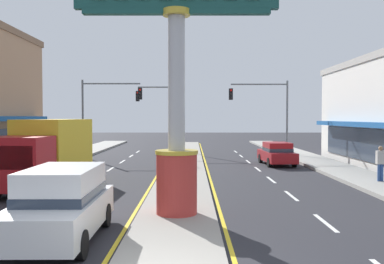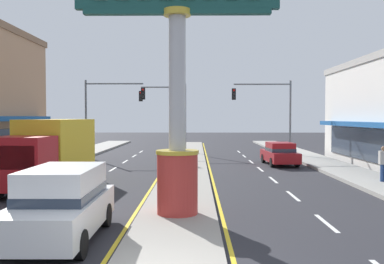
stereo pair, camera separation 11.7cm
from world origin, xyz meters
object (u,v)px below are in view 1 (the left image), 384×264
object	(u,v)px
traffic_light_right_side	(267,105)
sedan_far_right_lane	(279,153)
district_sign	(178,97)
suv_near_left_lane	(63,203)
pedestrian_near_kerb	(382,161)
traffic_light_median_far	(167,106)
box_truck_near_right_lane	(49,151)
traffic_light_left_side	(106,104)

from	to	relation	value
traffic_light_right_side	sedan_far_right_lane	world-z (taller)	traffic_light_right_side
district_sign	suv_near_left_lane	bearing A→B (deg)	-139.84
traffic_light_right_side	sedan_far_right_lane	size ratio (longest dim) A/B	1.41
sedan_far_right_lane	pedestrian_near_kerb	distance (m)	8.97
traffic_light_median_far	sedan_far_right_lane	world-z (taller)	traffic_light_median_far
traffic_light_median_far	box_truck_near_right_lane	world-z (taller)	traffic_light_median_far
sedan_far_right_lane	pedestrian_near_kerb	xyz separation A→B (m)	(3.23, -8.36, 0.34)
district_sign	box_truck_near_right_lane	size ratio (longest dim) A/B	1.12
traffic_light_right_side	box_truck_near_right_lane	xyz separation A→B (m)	(-12.61, -15.10, -2.55)
traffic_light_median_far	pedestrian_near_kerb	bearing A→B (deg)	-57.28
traffic_light_median_far	district_sign	bearing A→B (deg)	-85.55
suv_near_left_lane	pedestrian_near_kerb	world-z (taller)	suv_near_left_lane
district_sign	pedestrian_near_kerb	world-z (taller)	district_sign
district_sign	box_truck_near_right_lane	bearing A→B (deg)	136.46
district_sign	traffic_light_median_far	xyz separation A→B (m)	(-1.88, 24.16, 0.32)
district_sign	suv_near_left_lane	xyz separation A→B (m)	(-2.91, -2.46, -2.89)
pedestrian_near_kerb	traffic_light_median_far	bearing A→B (deg)	122.72
district_sign	traffic_light_right_side	distance (m)	21.90
district_sign	suv_near_left_lane	size ratio (longest dim) A/B	1.69
district_sign	sedan_far_right_lane	xyz separation A→B (m)	(6.21, 14.89, -3.09)
sedan_far_right_lane	pedestrian_near_kerb	size ratio (longest dim) A/B	2.62
traffic_light_median_far	suv_near_left_lane	distance (m)	26.83
suv_near_left_lane	pedestrian_near_kerb	size ratio (longest dim) A/B	2.76
box_truck_near_right_lane	suv_near_left_lane	xyz separation A→B (m)	(3.20, -8.27, -0.71)
suv_near_left_lane	traffic_light_median_far	bearing A→B (deg)	87.78
district_sign	suv_near_left_lane	distance (m)	4.78
traffic_light_median_far	box_truck_near_right_lane	xyz separation A→B (m)	(-4.24, -18.35, -2.50)
traffic_light_median_far	box_truck_near_right_lane	bearing A→B (deg)	-103.00
pedestrian_near_kerb	box_truck_near_right_lane	bearing A→B (deg)	-177.35
sedan_far_right_lane	district_sign	bearing A→B (deg)	-112.65
traffic_light_left_side	sedan_far_right_lane	size ratio (longest dim) A/B	1.41
traffic_light_median_far	pedestrian_near_kerb	world-z (taller)	traffic_light_median_far
traffic_light_right_side	district_sign	bearing A→B (deg)	-107.25
traffic_light_median_far	traffic_light_right_side	bearing A→B (deg)	-21.20
traffic_light_left_side	sedan_far_right_lane	world-z (taller)	traffic_light_left_side
district_sign	pedestrian_near_kerb	bearing A→B (deg)	34.67
district_sign	traffic_light_median_far	distance (m)	24.24
suv_near_left_lane	traffic_light_left_side	bearing A→B (deg)	98.97
district_sign	pedestrian_near_kerb	distance (m)	11.81
box_truck_near_right_lane	sedan_far_right_lane	world-z (taller)	box_truck_near_right_lane
box_truck_near_right_lane	traffic_light_right_side	bearing A→B (deg)	50.14
traffic_light_left_side	sedan_far_right_lane	distance (m)	14.22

